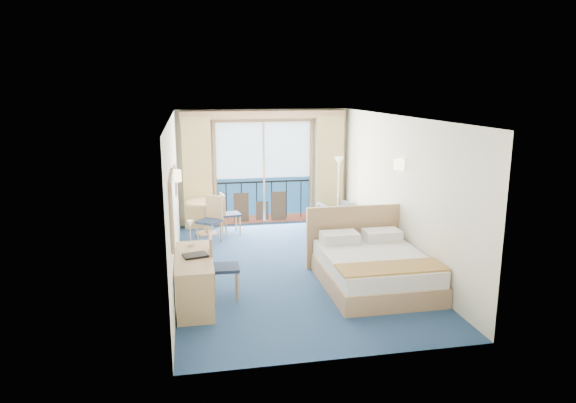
# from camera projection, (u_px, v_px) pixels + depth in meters

# --- Properties ---
(floor) EXTENTS (6.50, 6.50, 0.00)m
(floor) POSITION_uv_depth(u_px,v_px,m) (290.00, 268.00, 9.29)
(floor) COLOR navy
(floor) RESTS_ON ground
(room_walls) EXTENTS (4.04, 6.54, 2.72)m
(room_walls) POSITION_uv_depth(u_px,v_px,m) (290.00, 171.00, 8.90)
(room_walls) COLOR white
(room_walls) RESTS_ON ground
(balcony_door) EXTENTS (2.36, 0.03, 2.52)m
(balcony_door) POSITION_uv_depth(u_px,v_px,m) (264.00, 176.00, 12.12)
(balcony_door) COLOR navy
(balcony_door) RESTS_ON room_walls
(curtain_left) EXTENTS (0.65, 0.22, 2.55)m
(curtain_left) POSITION_uv_depth(u_px,v_px,m) (197.00, 173.00, 11.66)
(curtain_left) COLOR tan
(curtain_left) RESTS_ON room_walls
(curtain_right) EXTENTS (0.65, 0.22, 2.55)m
(curtain_right) POSITION_uv_depth(u_px,v_px,m) (329.00, 169.00, 12.24)
(curtain_right) COLOR tan
(curtain_right) RESTS_ON room_walls
(pelmet) EXTENTS (3.80, 0.25, 0.18)m
(pelmet) POSITION_uv_depth(u_px,v_px,m) (264.00, 115.00, 11.69)
(pelmet) COLOR tan
(pelmet) RESTS_ON room_walls
(mirror) EXTENTS (0.05, 1.25, 0.95)m
(mirror) POSITION_uv_depth(u_px,v_px,m) (173.00, 208.00, 7.14)
(mirror) COLOR tan
(mirror) RESTS_ON room_walls
(wall_print) EXTENTS (0.04, 0.42, 0.52)m
(wall_print) POSITION_uv_depth(u_px,v_px,m) (175.00, 180.00, 9.00)
(wall_print) COLOR tan
(wall_print) RESTS_ON room_walls
(sconce_left) EXTENTS (0.18, 0.18, 0.18)m
(sconce_left) POSITION_uv_depth(u_px,v_px,m) (175.00, 176.00, 7.95)
(sconce_left) COLOR #FAE2AF
(sconce_left) RESTS_ON room_walls
(sconce_right) EXTENTS (0.18, 0.18, 0.18)m
(sconce_right) POSITION_uv_depth(u_px,v_px,m) (399.00, 165.00, 9.10)
(sconce_right) COLOR #FAE2AF
(sconce_right) RESTS_ON room_walls
(bed) EXTENTS (1.79, 2.12, 1.12)m
(bed) POSITION_uv_depth(u_px,v_px,m) (373.00, 267.00, 8.39)
(bed) COLOR tan
(bed) RESTS_ON ground
(nightstand) EXTENTS (0.45, 0.43, 0.59)m
(nightstand) POSITION_uv_depth(u_px,v_px,m) (376.00, 241.00, 9.86)
(nightstand) COLOR tan
(nightstand) RESTS_ON ground
(phone) EXTENTS (0.20, 0.17, 0.07)m
(phone) POSITION_uv_depth(u_px,v_px,m) (378.00, 225.00, 9.75)
(phone) COLOR silver
(phone) RESTS_ON nightstand
(armchair) EXTENTS (0.81, 0.82, 0.65)m
(armchair) POSITION_uv_depth(u_px,v_px,m) (337.00, 216.00, 11.65)
(armchair) COLOR #464A55
(armchair) RESTS_ON ground
(floor_lamp) EXTENTS (0.23, 0.23, 1.63)m
(floor_lamp) POSITION_uv_depth(u_px,v_px,m) (339.00, 174.00, 11.79)
(floor_lamp) COLOR silver
(floor_lamp) RESTS_ON ground
(desk) EXTENTS (0.55, 1.59, 0.74)m
(desk) POSITION_uv_depth(u_px,v_px,m) (195.00, 288.00, 7.28)
(desk) COLOR tan
(desk) RESTS_ON ground
(desk_chair) EXTENTS (0.46, 0.45, 1.01)m
(desk_chair) POSITION_uv_depth(u_px,v_px,m) (219.00, 263.00, 7.84)
(desk_chair) COLOR #1E2A47
(desk_chair) RESTS_ON ground
(folder) EXTENTS (0.40, 0.34, 0.03)m
(folder) POSITION_uv_depth(u_px,v_px,m) (195.00, 255.00, 7.59)
(folder) COLOR black
(folder) RESTS_ON desk
(desk_lamp) EXTENTS (0.11, 0.11, 0.40)m
(desk_lamp) POSITION_uv_depth(u_px,v_px,m) (190.00, 228.00, 8.04)
(desk_lamp) COLOR silver
(desk_lamp) RESTS_ON desk
(round_table) EXTENTS (0.83, 0.83, 0.75)m
(round_table) POSITION_uv_depth(u_px,v_px,m) (205.00, 209.00, 11.28)
(round_table) COLOR tan
(round_table) RESTS_ON ground
(table_chair_a) EXTENTS (0.46, 0.46, 0.91)m
(table_chair_a) POSITION_uv_depth(u_px,v_px,m) (227.00, 211.00, 11.34)
(table_chair_a) COLOR #1E2A47
(table_chair_a) RESTS_ON ground
(table_chair_b) EXTENTS (0.60, 0.60, 0.98)m
(table_chair_b) POSITION_uv_depth(u_px,v_px,m) (211.00, 217.00, 10.70)
(table_chair_b) COLOR #1E2A47
(table_chair_b) RESTS_ON ground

